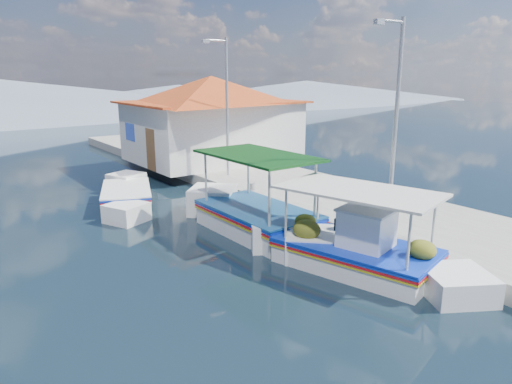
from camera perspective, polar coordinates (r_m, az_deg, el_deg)
ground at (r=10.44m, az=8.52°, el=-14.27°), size 160.00×160.00×0.00m
quay at (r=18.22m, az=8.59°, el=-0.85°), size 5.00×44.00×0.50m
bollards at (r=16.19m, az=5.20°, el=-1.20°), size 0.20×17.20×0.30m
main_caique at (r=12.51m, az=11.98°, el=-7.14°), size 3.29×6.98×2.38m
caique_green_canopy at (r=15.00m, az=-0.03°, el=-3.32°), size 2.34×7.58×2.83m
caique_blue_hull at (r=18.72m, az=-15.82°, el=-0.71°), size 3.15×5.62×1.07m
harbor_building at (r=25.03m, az=-5.46°, el=9.24°), size 10.49×10.49×4.40m
lamp_post_near at (r=13.95m, az=16.70°, el=9.14°), size 1.21×0.14×6.00m
lamp_post_far at (r=20.67m, az=-3.83°, el=11.20°), size 1.21×0.14×6.00m
mountain_ridge at (r=63.85m, az=-24.73°, el=10.42°), size 171.40×96.00×5.50m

